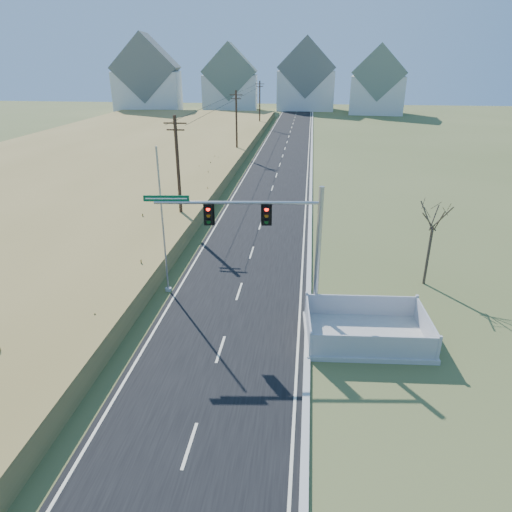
{
  "coord_description": "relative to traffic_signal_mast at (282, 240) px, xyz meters",
  "views": [
    {
      "loc": [
        3.82,
        -20.05,
        12.91
      ],
      "look_at": [
        1.28,
        1.77,
        3.4
      ],
      "focal_mm": 32.0,
      "sensor_mm": 36.0,
      "label": 1
    }
  ],
  "objects": [
    {
      "name": "ground",
      "position": [
        -2.64,
        -1.63,
        -4.43
      ],
      "size": [
        260.0,
        260.0,
        0.0
      ],
      "primitive_type": "plane",
      "color": "#4E592B",
      "rests_on": "ground"
    },
    {
      "name": "road",
      "position": [
        -2.64,
        48.37,
        -4.4
      ],
      "size": [
        8.0,
        180.0,
        0.06
      ],
      "primitive_type": "cube",
      "color": "black",
      "rests_on": "ground"
    },
    {
      "name": "curb",
      "position": [
        1.51,
        48.37,
        -4.34
      ],
      "size": [
        0.3,
        180.0,
        0.18
      ],
      "primitive_type": "cube",
      "color": "#B2AFA8",
      "rests_on": "ground"
    },
    {
      "name": "reed_marsh",
      "position": [
        -26.64,
        38.37,
        -3.78
      ],
      "size": [
        38.0,
        110.0,
        1.3
      ],
      "primitive_type": "cube",
      "color": "#A38849",
      "rests_on": "ground"
    },
    {
      "name": "utility_pole_near",
      "position": [
        -9.14,
        13.37,
        0.25
      ],
      "size": [
        1.8,
        0.26,
        9.0
      ],
      "color": "#422D1E",
      "rests_on": "ground"
    },
    {
      "name": "utility_pole_mid",
      "position": [
        -9.14,
        43.37,
        0.25
      ],
      "size": [
        1.8,
        0.26,
        9.0
      ],
      "color": "#422D1E",
      "rests_on": "ground"
    },
    {
      "name": "utility_pole_far",
      "position": [
        -9.14,
        73.37,
        0.25
      ],
      "size": [
        1.8,
        0.26,
        9.0
      ],
      "color": "#422D1E",
      "rests_on": "ground"
    },
    {
      "name": "condo_nw",
      "position": [
        -40.64,
        98.37,
        3.27
      ],
      "size": [
        17.69,
        13.38,
        19.05
      ],
      "rotation": [
        0.0,
        0.0,
        0.14
      ],
      "color": "silver",
      "rests_on": "ground"
    },
    {
      "name": "condo_nnw",
      "position": [
        -20.64,
        106.37,
        2.51
      ],
      "size": [
        14.93,
        11.17,
        17.03
      ],
      "rotation": [
        0.0,
        0.0,
        0.07
      ],
      "color": "silver",
      "rests_on": "ground"
    },
    {
      "name": "condo_n",
      "position": [
        -0.64,
        110.37,
        3.18
      ],
      "size": [
        15.27,
        10.2,
        18.54
      ],
      "color": "silver",
      "rests_on": "ground"
    },
    {
      "name": "condo_ne",
      "position": [
        17.36,
        102.37,
        2.41
      ],
      "size": [
        14.12,
        10.51,
        16.52
      ],
      "rotation": [
        0.0,
        0.0,
        -0.1
      ],
      "color": "silver",
      "rests_on": "ground"
    },
    {
      "name": "traffic_signal_mast",
      "position": [
        0.0,
        0.0,
        0.0
      ],
      "size": [
        9.03,
        1.27,
        7.22
      ],
      "rotation": [
        0.0,
        0.0,
        0.11
      ],
      "color": "#9EA0A5",
      "rests_on": "ground"
    },
    {
      "name": "fence_enclosure",
      "position": [
        4.41,
        -1.77,
        -4.15
      ],
      "size": [
        6.36,
        4.55,
        1.39
      ],
      "rotation": [
        0.0,
        0.0,
        0.07
      ],
      "color": "#B7B5AD",
      "rests_on": "ground"
    },
    {
      "name": "open_sign",
      "position": [
        1.86,
        0.37,
        -4.12
      ],
      "size": [
        0.48,
        0.14,
        0.59
      ],
      "rotation": [
        0.0,
        0.0,
        -0.18
      ],
      "color": "white",
      "rests_on": "ground"
    },
    {
      "name": "flagpole",
      "position": [
        -6.94,
        2.08,
        -0.98
      ],
      "size": [
        0.39,
        0.39,
        8.65
      ],
      "color": "#B7B5AD",
      "rests_on": "ground"
    },
    {
      "name": "bare_tree",
      "position": [
        8.66,
        4.85,
        0.07
      ],
      "size": [
        2.11,
        2.11,
        5.58
      ],
      "color": "#4C3F33",
      "rests_on": "ground"
    }
  ]
}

